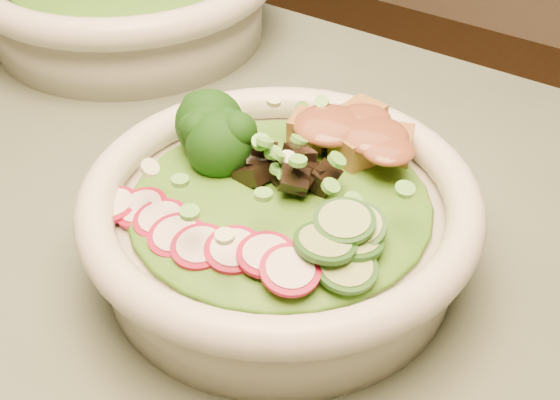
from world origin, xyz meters
The scene contains 9 objects.
salad_bowl centered at (-0.12, 0.06, 0.79)m, with size 0.26×0.26×0.07m.
lettuce_bed centered at (-0.12, 0.06, 0.81)m, with size 0.20×0.20×0.02m, color #2F6B16.
broccoli_florets centered at (-0.18, 0.07, 0.82)m, with size 0.08×0.07×0.04m, color black, non-canonical shape.
radish_slices centered at (-0.13, -0.01, 0.81)m, with size 0.11×0.04×0.02m, color maroon, non-canonical shape.
cucumber_slices centered at (-0.05, 0.04, 0.82)m, with size 0.07×0.07×0.03m, color #9CBE69, non-canonical shape.
mushroom_heap centered at (-0.11, 0.07, 0.82)m, with size 0.07×0.07×0.04m, color black, non-canonical shape.
tofu_cubes centered at (-0.10, 0.12, 0.82)m, with size 0.09×0.06×0.03m, color olive, non-canonical shape.
peanut_sauce centered at (-0.10, 0.12, 0.83)m, with size 0.07×0.05×0.02m, color brown.
scallion_garnish centered at (-0.12, 0.06, 0.83)m, with size 0.19×0.19×0.02m, color #5AB33F, non-canonical shape.
Camera 1 is at (0.10, -0.27, 1.12)m, focal length 50.00 mm.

